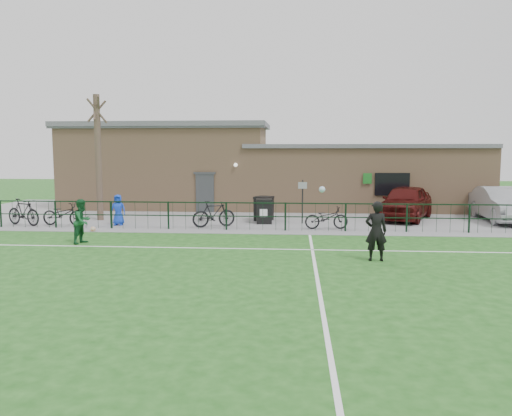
# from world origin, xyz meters

# --- Properties ---
(ground) EXTENTS (90.00, 90.00, 0.00)m
(ground) POSITION_xyz_m (0.00, 0.00, 0.00)
(ground) COLOR #1A4E17
(ground) RESTS_ON ground
(paving_strip) EXTENTS (34.00, 13.00, 0.02)m
(paving_strip) POSITION_xyz_m (0.00, 13.50, 0.01)
(paving_strip) COLOR slate
(paving_strip) RESTS_ON ground
(pitch_line_touch) EXTENTS (28.00, 0.10, 0.01)m
(pitch_line_touch) POSITION_xyz_m (0.00, 7.80, 0.00)
(pitch_line_touch) COLOR white
(pitch_line_touch) RESTS_ON ground
(pitch_line_mid) EXTENTS (28.00, 0.10, 0.01)m
(pitch_line_mid) POSITION_xyz_m (0.00, 4.00, 0.00)
(pitch_line_mid) COLOR white
(pitch_line_mid) RESTS_ON ground
(pitch_line_perp) EXTENTS (0.10, 16.00, 0.01)m
(pitch_line_perp) POSITION_xyz_m (2.00, 0.00, 0.00)
(pitch_line_perp) COLOR white
(pitch_line_perp) RESTS_ON ground
(perimeter_fence) EXTENTS (28.00, 0.10, 1.20)m
(perimeter_fence) POSITION_xyz_m (0.00, 8.00, 0.60)
(perimeter_fence) COLOR black
(perimeter_fence) RESTS_ON ground
(bare_tree) EXTENTS (0.30, 0.30, 6.00)m
(bare_tree) POSITION_xyz_m (-8.00, 10.50, 3.00)
(bare_tree) COLOR #49372C
(bare_tree) RESTS_ON ground
(wheelie_bin_left) EXTENTS (0.95, 1.01, 1.08)m
(wheelie_bin_left) POSITION_xyz_m (-0.09, 10.92, 0.56)
(wheelie_bin_left) COLOR black
(wheelie_bin_left) RESTS_ON paving_strip
(wheelie_bin_right) EXTENTS (0.76, 0.84, 1.04)m
(wheelie_bin_right) POSITION_xyz_m (-0.02, 10.02, 0.54)
(wheelie_bin_right) COLOR black
(wheelie_bin_right) RESTS_ON paving_strip
(sign_post) EXTENTS (0.07, 0.07, 2.00)m
(sign_post) POSITION_xyz_m (1.74, 10.08, 1.02)
(sign_post) COLOR black
(sign_post) RESTS_ON paving_strip
(car_maroon) EXTENTS (3.78, 5.29, 1.67)m
(car_maroon) POSITION_xyz_m (6.79, 11.96, 0.86)
(car_maroon) COLOR #450D0C
(car_maroon) RESTS_ON paving_strip
(car_silver) EXTENTS (1.93, 5.01, 1.63)m
(car_silver) POSITION_xyz_m (11.18, 11.56, 0.83)
(car_silver) COLOR #96979D
(car_silver) RESTS_ON paving_strip
(bicycle_b) EXTENTS (2.07, 1.29, 1.20)m
(bicycle_b) POSITION_xyz_m (-10.74, 8.50, 0.62)
(bicycle_b) COLOR black
(bicycle_b) RESTS_ON paving_strip
(bicycle_c) EXTENTS (2.07, 0.95, 1.05)m
(bicycle_c) POSITION_xyz_m (-8.95, 8.59, 0.54)
(bicycle_c) COLOR black
(bicycle_c) RESTS_ON paving_strip
(bicycle_d) EXTENTS (1.97, 1.28, 1.15)m
(bicycle_d) POSITION_xyz_m (-2.15, 8.70, 0.60)
(bicycle_d) COLOR black
(bicycle_d) RESTS_ON paving_strip
(bicycle_e) EXTENTS (1.91, 0.87, 0.97)m
(bicycle_e) POSITION_xyz_m (2.75, 8.54, 0.50)
(bicycle_e) COLOR black
(bicycle_e) RESTS_ON paving_strip
(spectator_child) EXTENTS (0.71, 0.50, 1.38)m
(spectator_child) POSITION_xyz_m (-6.53, 8.91, 0.71)
(spectator_child) COLOR blue
(spectator_child) RESTS_ON paving_strip
(goalkeeper_kick) EXTENTS (1.97, 2.83, 2.10)m
(goalkeeper_kick) POSITION_xyz_m (3.84, 2.49, 0.94)
(goalkeeper_kick) COLOR black
(goalkeeper_kick) RESTS_ON ground
(outfield_player) EXTENTS (0.79, 0.91, 1.61)m
(outfield_player) POSITION_xyz_m (-6.28, 4.57, 0.81)
(outfield_player) COLOR #175229
(outfield_player) RESTS_ON ground
(ball_ground) EXTENTS (0.22, 0.22, 0.22)m
(ball_ground) POSITION_xyz_m (-6.98, 7.14, 0.11)
(ball_ground) COLOR silver
(ball_ground) RESTS_ON ground
(clubhouse) EXTENTS (24.25, 5.40, 4.96)m
(clubhouse) POSITION_xyz_m (-0.88, 16.50, 2.22)
(clubhouse) COLOR tan
(clubhouse) RESTS_ON ground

